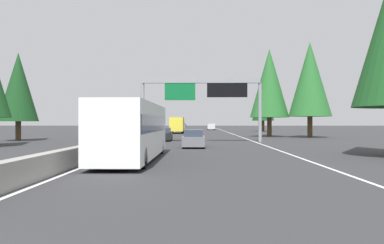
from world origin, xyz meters
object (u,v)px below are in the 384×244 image
Objects in this scene: sedan_far_center at (163,135)px; oncoming_far at (157,129)px; pickup_far_right at (181,127)px; sign_gantry_overhead at (203,91)px; conifer_right_far at (263,101)px; conifer_right_near at (310,79)px; conifer_right_mid at (269,83)px; conifer_left_near at (18,87)px; sedan_mid_center at (194,139)px; box_truck_mid_right at (177,125)px; minivan_near_right at (211,126)px; oncoming_near at (97,134)px; bus_mid_left at (134,129)px.

oncoming_far is at bearing 7.63° from sedan_far_center.
sign_gantry_overhead is at bearing -174.66° from pickup_far_right.
conifer_right_far reaches higher than sign_gantry_overhead.
oncoming_far is at bearing 161.09° from pickup_far_right.
conifer_right_near reaches higher than sedan_far_center.
pickup_far_right is at bearing 23.28° from conifer_right_mid.
sedan_mid_center is at bearing -118.86° from conifer_left_near.
box_truck_mid_right is 32.06m from minivan_near_right.
minivan_near_right is at bearing 13.38° from conifer_right_near.
oncoming_far is at bearing 13.99° from sign_gantry_overhead.
conifer_left_near is (0.20, 16.45, 5.37)m from sedan_far_center.
oncoming_far is at bearing 173.15° from oncoming_near.
conifer_right_mid reaches higher than conifer_left_near.
conifer_left_near is (-42.80, 34.82, -0.67)m from conifer_right_far.
conifer_left_near is (-12.11, 30.55, -1.62)m from conifer_right_mid.
minivan_near_right is (80.94, -6.87, -0.77)m from bus_mid_left.
oncoming_far is (43.49, 7.93, 0.00)m from sedan_mid_center.
box_truck_mid_right is at bearing 8.18° from sign_gantry_overhead.
conifer_right_near reaches higher than sedan_mid_center.
pickup_far_right is 0.44× the size of conifer_right_mid.
conifer_right_mid is at bearing -22.23° from bus_mid_left.
pickup_far_right is at bearing -19.99° from conifer_left_near.
conifer_right_near reaches higher than conifer_left_near.
oncoming_near is 30.81m from oncoming_far.
box_truck_mid_right is 1.93× the size of oncoming_far.
conifer_right_far is at bearing -7.92° from conifer_right_mid.
conifer_right_far is at bearing 114.43° from oncoming_far.
sedan_far_center is 17.31m from conifer_left_near.
conifer_right_far is (30.69, -4.27, -0.95)m from conifer_right_mid.
conifer_left_near is at bearing 149.86° from box_truck_mid_right.
sign_gantry_overhead reaches higher than sedan_mid_center.
sign_gantry_overhead is at bearing 146.87° from conifer_right_mid.
conifer_right_mid is (-16.13, -14.16, 6.06)m from box_truck_mid_right.
box_truck_mid_right is 32.95m from conifer_left_near.
sedan_mid_center is 0.52× the size of box_truck_mid_right.
minivan_near_right is at bearing -3.00° from sedan_mid_center.
conifer_right_near is at bearing -31.20° from bus_mid_left.
sedan_far_center is 1.00× the size of oncoming_far.
oncoming_near is 49.09m from conifer_right_far.
bus_mid_left is at bearing -179.02° from sedan_far_center.
conifer_right_far is at bearing -15.64° from bus_mid_left.
minivan_near_right is 16.15m from pickup_far_right.
conifer_right_mid is at bearing -156.72° from pickup_far_right.
minivan_near_right is 1.14× the size of oncoming_near.
minivan_near_right is 59.57m from oncoming_near.
pickup_far_right is (66.54, 0.44, -0.80)m from bus_mid_left.
conifer_right_far is at bearing -15.39° from sedan_mid_center.
conifer_right_mid reaches higher than bus_mid_left.
conifer_right_far is at bearing -23.13° from sedan_far_center.
conifer_right_near is (30.97, -18.76, 6.23)m from bus_mid_left.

